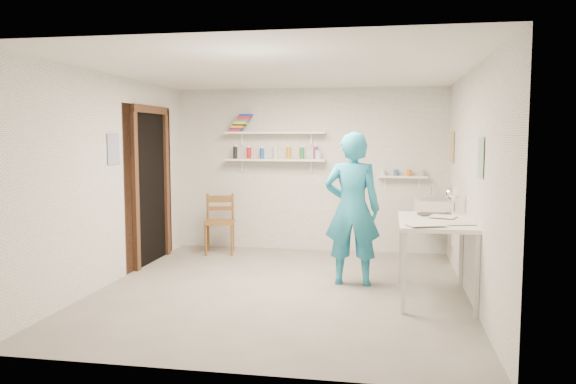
% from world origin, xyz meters
% --- Properties ---
extents(floor, '(4.00, 4.50, 0.02)m').
position_xyz_m(floor, '(0.00, 0.00, -0.01)').
color(floor, slate).
rests_on(floor, ground).
extents(ceiling, '(4.00, 4.50, 0.02)m').
position_xyz_m(ceiling, '(0.00, 0.00, 2.41)').
color(ceiling, silver).
rests_on(ceiling, wall_back).
extents(wall_back, '(4.00, 0.02, 2.40)m').
position_xyz_m(wall_back, '(0.00, 2.26, 1.20)').
color(wall_back, silver).
rests_on(wall_back, ground).
extents(wall_front, '(4.00, 0.02, 2.40)m').
position_xyz_m(wall_front, '(0.00, -2.26, 1.20)').
color(wall_front, silver).
rests_on(wall_front, ground).
extents(wall_left, '(0.02, 4.50, 2.40)m').
position_xyz_m(wall_left, '(-2.01, 0.00, 1.20)').
color(wall_left, silver).
rests_on(wall_left, ground).
extents(wall_right, '(0.02, 4.50, 2.40)m').
position_xyz_m(wall_right, '(2.01, 0.00, 1.20)').
color(wall_right, silver).
rests_on(wall_right, ground).
extents(doorway_recess, '(0.02, 0.90, 2.00)m').
position_xyz_m(doorway_recess, '(-1.99, 1.05, 1.00)').
color(doorway_recess, black).
rests_on(doorway_recess, wall_left).
extents(corridor_box, '(1.40, 1.50, 2.10)m').
position_xyz_m(corridor_box, '(-2.70, 1.05, 1.05)').
color(corridor_box, brown).
rests_on(corridor_box, ground).
extents(door_lintel, '(0.06, 1.05, 0.10)m').
position_xyz_m(door_lintel, '(-1.97, 1.05, 2.05)').
color(door_lintel, brown).
rests_on(door_lintel, wall_left).
extents(door_jamb_near, '(0.06, 0.10, 2.00)m').
position_xyz_m(door_jamb_near, '(-1.97, 0.55, 1.00)').
color(door_jamb_near, brown).
rests_on(door_jamb_near, ground).
extents(door_jamb_far, '(0.06, 0.10, 2.00)m').
position_xyz_m(door_jamb_far, '(-1.97, 1.55, 1.00)').
color(door_jamb_far, brown).
rests_on(door_jamb_far, ground).
extents(shelf_lower, '(1.50, 0.22, 0.03)m').
position_xyz_m(shelf_lower, '(-0.50, 2.13, 1.35)').
color(shelf_lower, white).
rests_on(shelf_lower, wall_back).
extents(shelf_upper, '(1.50, 0.22, 0.03)m').
position_xyz_m(shelf_upper, '(-0.50, 2.13, 1.75)').
color(shelf_upper, white).
rests_on(shelf_upper, wall_back).
extents(ledge_shelf, '(0.70, 0.14, 0.03)m').
position_xyz_m(ledge_shelf, '(1.35, 2.17, 1.12)').
color(ledge_shelf, white).
rests_on(ledge_shelf, wall_back).
extents(poster_left, '(0.01, 0.28, 0.36)m').
position_xyz_m(poster_left, '(-1.99, 0.05, 1.55)').
color(poster_left, '#334C7F').
rests_on(poster_left, wall_left).
extents(poster_right_a, '(0.01, 0.34, 0.42)m').
position_xyz_m(poster_right_a, '(1.99, 1.80, 1.55)').
color(poster_right_a, '#995933').
rests_on(poster_right_a, wall_right).
extents(poster_right_b, '(0.01, 0.30, 0.38)m').
position_xyz_m(poster_right_b, '(1.99, -0.55, 1.50)').
color(poster_right_b, '#3F724C').
rests_on(poster_right_b, wall_right).
extents(belfast_sink, '(0.48, 0.60, 0.30)m').
position_xyz_m(belfast_sink, '(1.75, 1.70, 0.70)').
color(belfast_sink, white).
rests_on(belfast_sink, wall_right).
extents(man, '(0.64, 0.43, 1.75)m').
position_xyz_m(man, '(0.75, 0.36, 0.87)').
color(man, teal).
rests_on(man, ground).
extents(wall_clock, '(0.31, 0.04, 0.31)m').
position_xyz_m(wall_clock, '(0.75, 0.58, 1.16)').
color(wall_clock, beige).
rests_on(wall_clock, man).
extents(wooden_chair, '(0.51, 0.49, 0.92)m').
position_xyz_m(wooden_chair, '(-1.25, 1.75, 0.46)').
color(wooden_chair, brown).
rests_on(wooden_chair, ground).
extents(work_table, '(0.75, 1.25, 0.83)m').
position_xyz_m(work_table, '(1.64, -0.06, 0.42)').
color(work_table, white).
rests_on(work_table, ground).
extents(desk_lamp, '(0.16, 0.16, 0.16)m').
position_xyz_m(desk_lamp, '(1.85, 0.44, 1.05)').
color(desk_lamp, white).
rests_on(desk_lamp, work_table).
extents(spray_cans, '(1.26, 0.06, 0.17)m').
position_xyz_m(spray_cans, '(-0.50, 2.13, 1.45)').
color(spray_cans, black).
rests_on(spray_cans, shelf_lower).
extents(book_stack, '(0.34, 0.14, 0.25)m').
position_xyz_m(book_stack, '(-1.02, 2.13, 1.89)').
color(book_stack, red).
rests_on(book_stack, shelf_upper).
extents(ledge_pots, '(0.48, 0.07, 0.09)m').
position_xyz_m(ledge_pots, '(1.35, 2.17, 1.18)').
color(ledge_pots, silver).
rests_on(ledge_pots, ledge_shelf).
extents(papers, '(0.30, 0.22, 0.02)m').
position_xyz_m(papers, '(1.64, -0.06, 0.85)').
color(papers, silver).
rests_on(papers, work_table).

